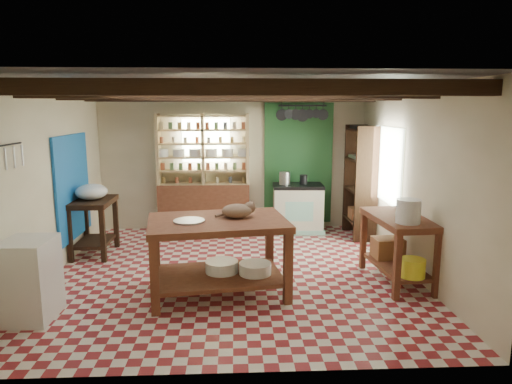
{
  "coord_description": "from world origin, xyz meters",
  "views": [
    {
      "loc": [
        0.03,
        -6.16,
        2.29
      ],
      "look_at": [
        0.34,
        0.3,
        1.1
      ],
      "focal_mm": 32.0,
      "sensor_mm": 36.0,
      "label": 1
    }
  ],
  "objects_px": {
    "prep_table": "(94,227)",
    "white_cabinet": "(30,279)",
    "right_counter": "(397,249)",
    "cat": "(237,211)",
    "stove": "(298,208)",
    "work_table": "(218,256)"
  },
  "relations": [
    {
      "from": "prep_table",
      "to": "white_cabinet",
      "type": "bearing_deg",
      "value": -90.39
    },
    {
      "from": "right_counter",
      "to": "cat",
      "type": "distance_m",
      "value": 2.21
    },
    {
      "from": "white_cabinet",
      "to": "right_counter",
      "type": "bearing_deg",
      "value": 13.17
    },
    {
      "from": "stove",
      "to": "right_counter",
      "type": "xyz_separation_m",
      "value": [
        0.97,
        -2.59,
        -0.0
      ]
    },
    {
      "from": "prep_table",
      "to": "white_cabinet",
      "type": "distance_m",
      "value": 2.25
    },
    {
      "from": "prep_table",
      "to": "white_cabinet",
      "type": "relative_size",
      "value": 0.99
    },
    {
      "from": "prep_table",
      "to": "cat",
      "type": "height_order",
      "value": "cat"
    },
    {
      "from": "work_table",
      "to": "cat",
      "type": "bearing_deg",
      "value": 11.31
    },
    {
      "from": "stove",
      "to": "cat",
      "type": "relative_size",
      "value": 2.41
    },
    {
      "from": "prep_table",
      "to": "cat",
      "type": "bearing_deg",
      "value": -34.38
    },
    {
      "from": "stove",
      "to": "cat",
      "type": "xyz_separation_m",
      "value": [
        -1.15,
        -2.77,
        0.59
      ]
    },
    {
      "from": "cat",
      "to": "work_table",
      "type": "bearing_deg",
      "value": -178.69
    },
    {
      "from": "prep_table",
      "to": "cat",
      "type": "relative_size",
      "value": 2.33
    },
    {
      "from": "work_table",
      "to": "cat",
      "type": "relative_size",
      "value": 4.38
    },
    {
      "from": "prep_table",
      "to": "stove",
      "type": "bearing_deg",
      "value": 19.82
    },
    {
      "from": "work_table",
      "to": "cat",
      "type": "height_order",
      "value": "cat"
    },
    {
      "from": "work_table",
      "to": "prep_table",
      "type": "bearing_deg",
      "value": 132.34
    },
    {
      "from": "white_cabinet",
      "to": "cat",
      "type": "xyz_separation_m",
      "value": [
        2.28,
        0.7,
        0.59
      ]
    },
    {
      "from": "right_counter",
      "to": "cat",
      "type": "bearing_deg",
      "value": -179.83
    },
    {
      "from": "work_table",
      "to": "prep_table",
      "type": "height_order",
      "value": "work_table"
    },
    {
      "from": "work_table",
      "to": "prep_table",
      "type": "distance_m",
      "value": 2.6
    },
    {
      "from": "stove",
      "to": "prep_table",
      "type": "height_order",
      "value": "stove"
    }
  ]
}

